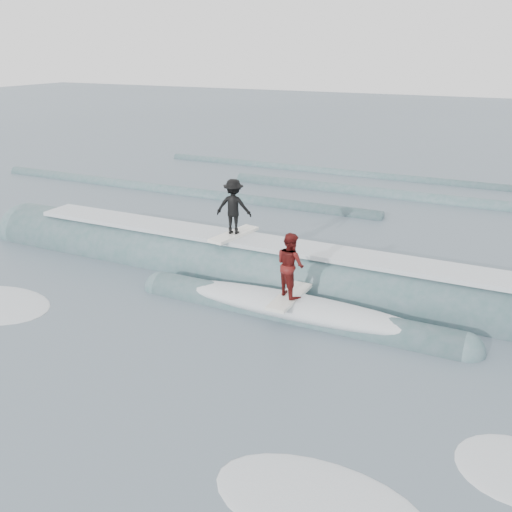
% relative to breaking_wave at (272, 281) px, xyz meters
% --- Properties ---
extents(ground, '(160.00, 160.00, 0.00)m').
position_rel_breaking_wave_xyz_m(ground, '(-0.21, -5.55, -0.04)').
color(ground, '#425461').
rests_on(ground, ground).
extents(breaking_wave, '(23.52, 3.97, 2.38)m').
position_rel_breaking_wave_xyz_m(breaking_wave, '(0.00, 0.00, 0.00)').
color(breaking_wave, '#385D5E').
rests_on(breaking_wave, ground).
extents(surfer_black, '(1.27, 2.07, 1.88)m').
position_rel_breaking_wave_xyz_m(surfer_black, '(-1.50, 0.26, 2.14)').
color(surfer_black, white).
rests_on(surfer_black, ground).
extents(surfer_red, '(1.11, 2.01, 1.90)m').
position_rel_breaking_wave_xyz_m(surfer_red, '(1.41, -1.94, 1.39)').
color(surfer_red, silver).
rests_on(surfer_red, ground).
extents(whitewater, '(16.89, 6.44, 0.10)m').
position_rel_breaking_wave_xyz_m(whitewater, '(1.91, -7.16, -0.04)').
color(whitewater, silver).
rests_on(whitewater, ground).
extents(far_swells, '(34.93, 8.65, 0.80)m').
position_rel_breaking_wave_xyz_m(far_swells, '(-2.59, 12.11, -0.04)').
color(far_swells, '#385D5E').
rests_on(far_swells, ground).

